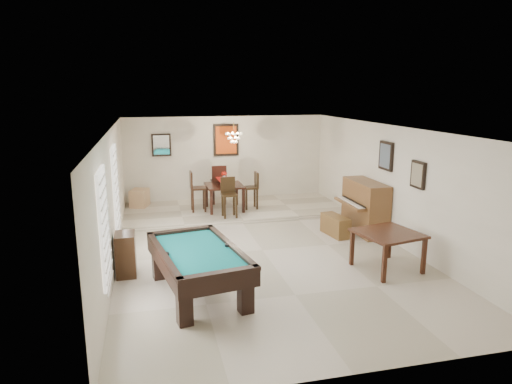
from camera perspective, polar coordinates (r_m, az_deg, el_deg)
name	(u,v)px	position (r m, az deg, el deg)	size (l,w,h in m)	color
ground_plane	(262,251)	(9.86, 0.81, -7.34)	(6.00, 9.00, 0.02)	beige
wall_back	(226,160)	(13.83, -3.76, 4.06)	(6.00, 0.04, 2.60)	silver
wall_front	(359,274)	(5.44, 12.76, -9.98)	(6.00, 0.04, 2.60)	silver
wall_left	(113,199)	(9.24, -17.50, -0.83)	(0.04, 9.00, 2.60)	silver
wall_right	(393,184)	(10.62, 16.73, 0.92)	(0.04, 9.00, 2.60)	silver
ceiling	(263,128)	(9.30, 0.87, 7.95)	(6.00, 9.00, 0.04)	white
dining_step	(234,210)	(12.87, -2.74, -2.22)	(6.00, 2.50, 0.12)	beige
window_left_front	(104,226)	(7.09, -18.46, -4.08)	(0.06, 1.00, 1.70)	white
window_left_rear	(116,187)	(9.80, -17.14, 0.54)	(0.06, 1.00, 1.70)	white
pool_table	(198,272)	(7.79, -7.21, -9.94)	(1.25, 2.30, 0.77)	black
square_table	(387,251)	(9.09, 16.07, -7.07)	(1.07, 1.07, 0.74)	black
upright_piano	(359,207)	(11.16, 12.81, -1.88)	(0.84, 1.50, 1.25)	brown
piano_bench	(335,225)	(10.93, 9.88, -4.14)	(0.33, 0.85, 0.47)	brown
apothecary_chest	(126,254)	(8.81, -15.97, -7.50)	(0.36, 0.53, 0.80)	black
dining_table	(224,195)	(12.57, -3.97, -0.39)	(1.00, 1.00, 0.82)	black
flower_vase	(224,176)	(12.46, -4.00, 2.03)	(0.15, 0.15, 0.25)	red
dining_chair_south	(229,198)	(11.80, -3.36, -0.72)	(0.38, 0.38, 1.03)	black
dining_chair_north	(218,184)	(13.29, -4.71, 1.01)	(0.42, 0.42, 1.13)	black
dining_chair_west	(198,191)	(12.47, -7.24, 0.09)	(0.41, 0.41, 1.10)	black
dining_chair_east	(251,190)	(12.66, -0.69, 0.20)	(0.38, 0.38, 1.02)	black
corner_bench	(140,198)	(13.33, -14.34, -0.73)	(0.44, 0.55, 0.49)	tan
chandelier	(234,134)	(12.45, -2.80, 7.29)	(0.44, 0.44, 0.60)	#FFE5B2
back_painting	(226,140)	(13.71, -3.77, 6.51)	(0.75, 0.06, 0.95)	#D84C14
back_mirror	(161,145)	(13.54, -11.75, 5.77)	(0.55, 0.06, 0.65)	white
right_picture_upper	(386,156)	(10.76, 15.95, 4.36)	(0.06, 0.55, 0.65)	slate
right_picture_lower	(418,175)	(9.69, 19.60, 2.04)	(0.06, 0.45, 0.55)	gray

